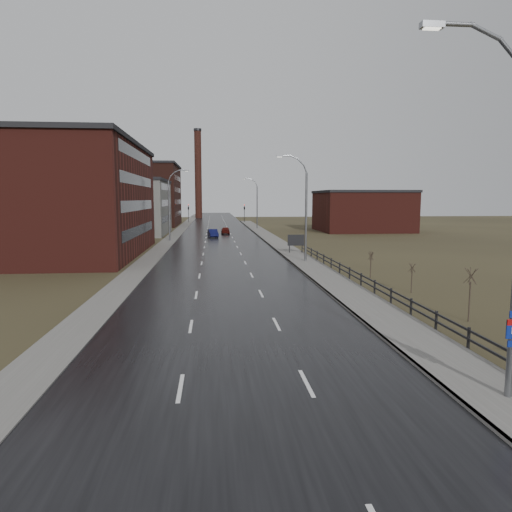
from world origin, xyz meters
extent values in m
plane|color=#2D2819|center=(0.00, 0.00, 0.00)|extent=(320.00, 320.00, 0.00)
cube|color=black|center=(0.00, 60.00, 0.03)|extent=(14.00, 300.00, 0.06)
cube|color=#595651|center=(8.60, 35.00, 0.09)|extent=(3.20, 180.00, 0.18)
cube|color=slate|center=(7.08, 35.00, 0.09)|extent=(0.16, 180.00, 0.18)
cube|color=#595651|center=(-8.20, 60.00, 0.06)|extent=(2.40, 260.00, 0.12)
cube|color=#471914|center=(-21.00, 45.00, 6.50)|extent=(22.00, 28.00, 13.00)
cube|color=black|center=(-21.00, 45.00, 13.25)|extent=(22.44, 28.56, 0.50)
cube|color=black|center=(-10.02, 45.00, 3.00)|extent=(0.06, 22.40, 1.20)
cube|color=black|center=(-10.02, 45.00, 6.00)|extent=(0.06, 22.40, 1.20)
cube|color=black|center=(-10.02, 45.00, 9.00)|extent=(0.06, 22.40, 1.20)
cube|color=black|center=(-10.02, 45.00, 12.00)|extent=(0.06, 22.40, 1.20)
cube|color=slate|center=(-18.00, 78.00, 5.00)|extent=(16.00, 20.00, 10.00)
cube|color=black|center=(-18.00, 78.00, 10.25)|extent=(16.32, 20.40, 0.50)
cube|color=black|center=(-10.02, 78.00, 3.00)|extent=(0.06, 16.00, 1.20)
cube|color=black|center=(-10.02, 78.00, 6.00)|extent=(0.06, 16.00, 1.20)
cube|color=black|center=(-10.02, 78.00, 9.00)|extent=(0.06, 16.00, 1.20)
cube|color=#331611|center=(-23.00, 108.00, 7.50)|extent=(26.00, 24.00, 15.00)
cube|color=black|center=(-23.00, 108.00, 15.25)|extent=(26.52, 24.48, 0.50)
cube|color=black|center=(-10.02, 108.00, 3.00)|extent=(0.06, 19.20, 1.20)
cube|color=black|center=(-10.02, 108.00, 6.00)|extent=(0.06, 19.20, 1.20)
cube|color=black|center=(-10.02, 108.00, 9.00)|extent=(0.06, 19.20, 1.20)
cube|color=black|center=(-10.02, 108.00, 12.00)|extent=(0.06, 19.20, 1.20)
cube|color=#471914|center=(30.30, 82.00, 4.00)|extent=(18.00, 16.00, 8.00)
cube|color=black|center=(30.30, 82.00, 8.25)|extent=(18.36, 16.32, 0.50)
cylinder|color=#331611|center=(-6.00, 150.00, 15.00)|extent=(2.40, 2.40, 30.00)
cylinder|color=black|center=(-6.00, 150.00, 30.30)|extent=(2.70, 2.70, 0.80)
cylinder|color=slate|center=(8.06, 2.00, 11.28)|extent=(0.91, 0.14, 0.91)
cylinder|color=slate|center=(7.25, 2.00, 11.82)|extent=(1.12, 0.14, 0.57)
cylinder|color=slate|center=(6.29, 2.00, 12.01)|extent=(1.15, 0.14, 0.14)
cube|color=slate|center=(5.54, 2.00, 11.96)|extent=(0.70, 0.28, 0.18)
cube|color=silver|center=(5.54, 2.00, 11.86)|extent=(0.50, 0.20, 0.04)
cylinder|color=slate|center=(8.80, 36.00, 4.75)|extent=(0.24, 0.24, 9.50)
cylinder|color=slate|center=(8.63, 36.00, 9.90)|extent=(0.51, 0.14, 0.98)
cylinder|color=slate|center=(8.16, 36.00, 10.62)|extent=(0.81, 0.14, 0.81)
cylinder|color=slate|center=(7.44, 36.00, 11.09)|extent=(0.98, 0.14, 0.51)
cylinder|color=slate|center=(6.60, 36.00, 11.26)|extent=(1.01, 0.14, 0.14)
cube|color=slate|center=(5.91, 36.00, 11.21)|extent=(0.70, 0.28, 0.18)
cube|color=silver|center=(5.91, 36.00, 11.11)|extent=(0.50, 0.20, 0.04)
cylinder|color=slate|center=(-8.00, 62.00, 4.75)|extent=(0.24, 0.24, 9.50)
cylinder|color=slate|center=(-7.83, 62.00, 9.90)|extent=(0.51, 0.14, 0.98)
cylinder|color=slate|center=(-7.36, 62.00, 10.62)|extent=(0.81, 0.14, 0.81)
cylinder|color=slate|center=(-6.64, 62.00, 11.09)|extent=(0.98, 0.14, 0.51)
cylinder|color=slate|center=(-5.80, 62.00, 11.26)|extent=(1.01, 0.14, 0.14)
cube|color=slate|center=(-5.11, 62.00, 11.21)|extent=(0.70, 0.28, 0.18)
cube|color=silver|center=(-5.11, 62.00, 11.11)|extent=(0.50, 0.20, 0.04)
cylinder|color=slate|center=(8.80, 90.00, 4.75)|extent=(0.24, 0.24, 9.50)
cylinder|color=slate|center=(8.63, 90.00, 9.90)|extent=(0.51, 0.14, 0.98)
cylinder|color=slate|center=(8.16, 90.00, 10.62)|extent=(0.81, 0.14, 0.81)
cylinder|color=slate|center=(7.44, 90.00, 11.09)|extent=(0.98, 0.14, 0.51)
cylinder|color=slate|center=(6.60, 90.00, 11.26)|extent=(1.01, 0.14, 0.14)
cube|color=slate|center=(5.91, 90.00, 11.21)|extent=(0.70, 0.28, 0.18)
cube|color=silver|center=(5.91, 90.00, 11.11)|extent=(0.50, 0.20, 0.04)
cube|color=black|center=(10.30, 4.00, 0.55)|extent=(0.10, 0.10, 1.10)
cube|color=black|center=(10.30, 7.00, 0.55)|extent=(0.10, 0.10, 1.10)
cube|color=black|center=(10.30, 10.00, 0.55)|extent=(0.10, 0.10, 1.10)
cube|color=black|center=(10.30, 13.00, 0.55)|extent=(0.10, 0.10, 1.10)
cube|color=black|center=(10.30, 16.00, 0.55)|extent=(0.10, 0.10, 1.10)
cube|color=black|center=(10.30, 19.00, 0.55)|extent=(0.10, 0.10, 1.10)
cube|color=black|center=(10.30, 22.00, 0.55)|extent=(0.10, 0.10, 1.10)
cube|color=black|center=(10.30, 25.00, 0.55)|extent=(0.10, 0.10, 1.10)
cube|color=black|center=(10.30, 28.00, 0.55)|extent=(0.10, 0.10, 1.10)
cube|color=black|center=(10.30, 31.00, 0.55)|extent=(0.10, 0.10, 1.10)
cube|color=black|center=(10.30, 34.00, 0.55)|extent=(0.10, 0.10, 1.10)
cube|color=black|center=(10.30, 37.00, 0.55)|extent=(0.10, 0.10, 1.10)
cube|color=black|center=(10.30, 40.00, 0.55)|extent=(0.10, 0.10, 1.10)
cube|color=black|center=(10.30, 43.00, 0.55)|extent=(0.10, 0.10, 1.10)
cube|color=black|center=(10.30, 18.50, 0.95)|extent=(0.08, 53.00, 0.10)
cube|color=black|center=(10.30, 18.50, 0.55)|extent=(0.08, 53.00, 0.10)
cylinder|color=#382D23|center=(13.07, 11.72, 1.12)|extent=(0.08, 0.08, 2.24)
cylinder|color=#382D23|center=(13.12, 11.72, 2.58)|extent=(0.04, 0.75, 0.88)
cylinder|color=#382D23|center=(13.08, 11.76, 2.58)|extent=(0.71, 0.28, 0.89)
cylinder|color=#382D23|center=(13.03, 11.74, 2.58)|extent=(0.42, 0.63, 0.90)
cylinder|color=#382D23|center=(13.03, 11.69, 2.58)|extent=(0.42, 0.63, 0.90)
cylinder|color=#382D23|center=(13.08, 11.67, 2.58)|extent=(0.71, 0.28, 0.89)
cylinder|color=#382D23|center=(13.26, 19.56, 0.80)|extent=(0.08, 0.08, 1.60)
cylinder|color=#382D23|center=(13.31, 19.56, 1.84)|extent=(0.04, 0.54, 0.63)
cylinder|color=#382D23|center=(13.28, 19.61, 1.84)|extent=(0.52, 0.21, 0.64)
cylinder|color=#382D23|center=(13.22, 19.59, 1.84)|extent=(0.31, 0.46, 0.65)
cylinder|color=#382D23|center=(13.22, 19.54, 1.84)|extent=(0.31, 0.46, 0.65)
cylinder|color=#382D23|center=(13.28, 19.52, 1.84)|extent=(0.52, 0.21, 0.64)
cylinder|color=#382D23|center=(12.37, 25.76, 0.83)|extent=(0.08, 0.08, 1.65)
cylinder|color=#382D23|center=(12.42, 25.76, 1.90)|extent=(0.04, 0.56, 0.66)
cylinder|color=#382D23|center=(12.39, 25.80, 1.90)|extent=(0.53, 0.21, 0.66)
cylinder|color=#382D23|center=(12.33, 25.79, 1.90)|extent=(0.32, 0.47, 0.67)
cylinder|color=#382D23|center=(12.33, 25.73, 1.90)|extent=(0.32, 0.47, 0.67)
cylinder|color=#382D23|center=(12.39, 25.71, 1.90)|extent=(0.53, 0.21, 0.66)
cylinder|color=#382D23|center=(14.07, 30.44, 0.65)|extent=(0.08, 0.08, 1.30)
cylinder|color=#382D23|center=(14.12, 30.44, 1.50)|extent=(0.04, 0.45, 0.52)
cylinder|color=#382D23|center=(14.09, 30.49, 1.50)|extent=(0.43, 0.18, 0.53)
cylinder|color=#382D23|center=(14.03, 30.47, 1.50)|extent=(0.26, 0.38, 0.54)
cylinder|color=#382D23|center=(14.03, 30.41, 1.50)|extent=(0.26, 0.38, 0.54)
cylinder|color=#382D23|center=(14.09, 30.40, 1.50)|extent=(0.43, 0.18, 0.53)
cube|color=black|center=(8.31, 43.50, 0.90)|extent=(0.10, 0.10, 1.80)
cube|color=black|center=(9.89, 43.50, 0.90)|extent=(0.10, 0.10, 1.80)
cube|color=silver|center=(9.10, 43.45, 1.73)|extent=(1.98, 0.08, 1.26)
cube|color=black|center=(9.10, 43.40, 1.73)|extent=(2.08, 0.04, 1.36)
cylinder|color=black|center=(-8.00, 120.00, 2.60)|extent=(0.16, 0.16, 5.20)
imported|color=black|center=(-8.00, 120.00, 4.75)|extent=(0.58, 2.73, 1.10)
sphere|color=#FF190C|center=(-8.00, 119.85, 5.05)|extent=(0.18, 0.18, 0.18)
cylinder|color=black|center=(8.00, 120.00, 2.60)|extent=(0.16, 0.16, 5.20)
imported|color=black|center=(8.00, 120.00, 4.75)|extent=(0.58, 2.73, 1.10)
sphere|color=#FF190C|center=(8.00, 119.85, 5.05)|extent=(0.18, 0.18, 0.18)
imported|color=#0B0E3A|center=(-1.11, 68.58, 0.71)|extent=(2.05, 4.47, 1.42)
imported|color=#52120D|center=(1.32, 76.22, 0.69)|extent=(1.67, 4.07, 1.38)
camera|label=1|loc=(-1.06, -11.83, 6.81)|focal=32.00mm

